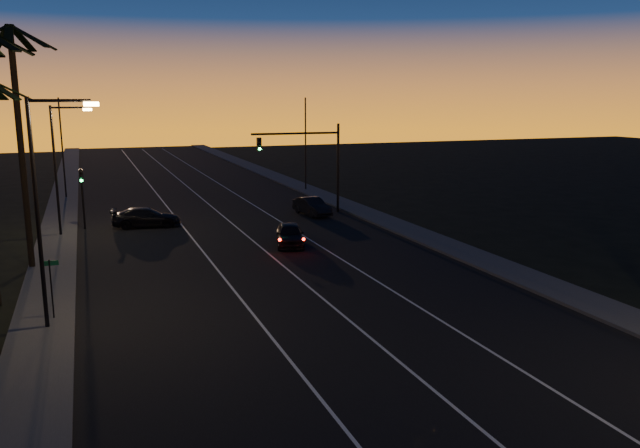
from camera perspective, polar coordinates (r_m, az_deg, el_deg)
name	(u,v)px	position (r m, az deg, el deg)	size (l,w,h in m)	color
road	(255,250)	(37.67, -6.00, -2.35)	(20.00, 170.00, 0.01)	black
sidewalk_left	(53,266)	(36.57, -23.25, -3.53)	(2.40, 170.00, 0.16)	#393836
sidewalk_right	(419,234)	(41.81, 9.01, -0.94)	(2.40, 170.00, 0.16)	#393836
lane_stripe_left	(205,254)	(37.05, -10.49, -2.69)	(0.12, 160.00, 0.01)	silver
lane_stripe_mid	(263,249)	(37.79, -5.26, -2.27)	(0.12, 160.00, 0.01)	silver
lane_stripe_right	(317,244)	(38.83, -0.28, -1.85)	(0.12, 160.00, 0.01)	silver
palm_far	(19,125)	(35.58, -25.83, 8.17)	(4.25, 4.16, 12.53)	black
streetlight_left_near	(44,196)	(25.73, -23.90, 2.37)	(2.55, 0.26, 9.00)	black
streetlight_left_far	(60,160)	(43.62, -22.69, 5.46)	(2.55, 0.26, 8.50)	black
street_sign	(51,282)	(27.46, -23.39, -4.91)	(0.70, 0.06, 2.60)	black
signal_mast	(310,153)	(48.43, -0.93, 6.51)	(7.10, 0.41, 7.00)	black
signal_post	(82,188)	(45.81, -20.93, 3.09)	(0.28, 0.37, 4.20)	black
far_pole_left	(62,149)	(60.62, -22.50, 6.38)	(0.14, 0.14, 9.00)	black
far_pole_right	(306,145)	(61.02, -1.33, 7.26)	(0.14, 0.14, 9.00)	black
lead_car	(290,234)	(38.46, -2.77, -0.95)	(2.72, 4.76, 1.38)	black
right_car	(312,206)	(48.45, -0.73, 1.63)	(2.03, 4.28, 1.35)	black
cross_car	(146,217)	(45.60, -15.60, 0.60)	(4.95, 2.57, 1.37)	black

